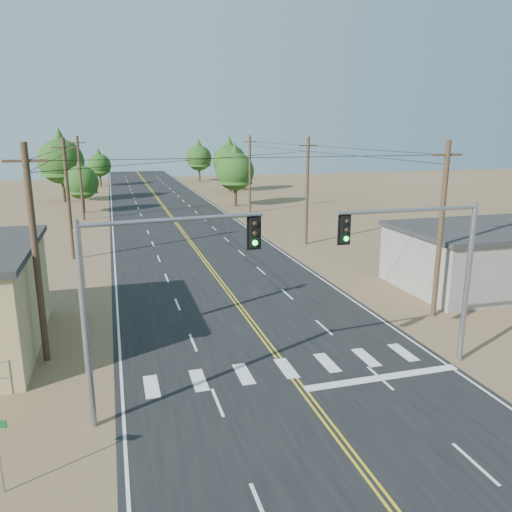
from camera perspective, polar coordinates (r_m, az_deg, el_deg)
name	(u,v)px	position (r m, az deg, el deg)	size (l,w,h in m)	color
ground	(375,485)	(16.99, 13.44, -24.15)	(220.00, 220.00, 0.00)	#8E684C
road	(201,256)	(43.30, -6.31, 0.02)	(15.00, 200.00, 0.02)	black
building_right	(506,256)	(38.77, 26.66, -0.04)	(15.00, 8.00, 4.00)	gray
utility_pole_left_near	(36,254)	(24.27, -23.88, 0.21)	(1.80, 0.30, 10.00)	#4C3826
utility_pole_left_mid	(68,198)	(43.89, -20.66, 6.18)	(1.80, 0.30, 10.00)	#4C3826
utility_pole_left_far	(80,178)	(63.75, -19.42, 8.44)	(1.80, 0.30, 10.00)	#4C3826
utility_pole_right_near	(441,229)	(29.77, 20.36, 2.89)	(1.80, 0.30, 10.00)	#4C3826
utility_pole_right_mid	(307,190)	(47.16, 5.86, 7.48)	(1.80, 0.30, 10.00)	#4C3826
utility_pole_right_far	(250,174)	(66.04, -0.71, 9.39)	(1.80, 0.30, 10.00)	#4C3826
signal_mast_left	(140,284)	(18.10, -13.11, -3.14)	(6.70, 0.89, 7.60)	gray
signal_mast_right	(433,258)	(23.00, 19.56, -0.25)	(6.59, 0.44, 7.43)	gray
tree_left_near	(81,179)	(69.55, -19.35, 8.29)	(4.37, 4.37, 7.28)	#3F2D1E
tree_left_mid	(61,157)	(81.42, -21.42, 10.50)	(6.66, 6.66, 11.11)	#3F2D1E
tree_left_far	(99,163)	(104.26, -17.49, 10.13)	(4.46, 4.46, 7.44)	#3F2D1E
tree_right_near	(235,168)	(71.81, -2.41, 10.06)	(5.41, 5.41, 9.02)	#3F2D1E
tree_right_mid	(229,158)	(90.13, -3.06, 11.15)	(5.88, 5.88, 9.80)	#3F2D1E
tree_right_far	(199,155)	(110.38, -6.55, 11.36)	(5.42, 5.42, 9.04)	#3F2D1E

